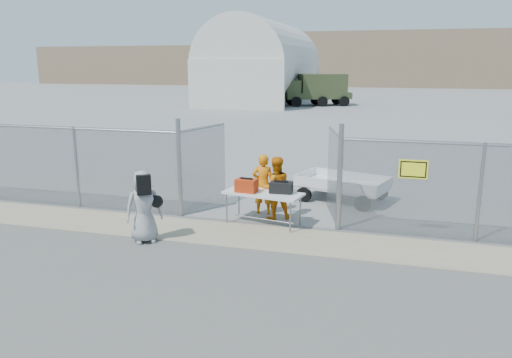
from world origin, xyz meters
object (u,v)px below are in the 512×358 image
(folding_table, at_px, (263,208))
(utility_trailer, at_px, (343,188))
(security_worker_left, at_px, (263,184))
(visitor, at_px, (144,207))
(security_worker_right, at_px, (275,188))

(folding_table, xyz_separation_m, utility_trailer, (1.62, 2.68, -0.02))
(security_worker_left, bearing_deg, visitor, 51.14)
(security_worker_right, relative_size, utility_trailer, 0.50)
(security_worker_left, bearing_deg, folding_table, 101.92)
(security_worker_left, relative_size, security_worker_right, 0.99)
(visitor, height_order, utility_trailer, visitor)
(visitor, xyz_separation_m, utility_trailer, (3.80, 4.55, -0.41))
(security_worker_right, bearing_deg, utility_trailer, -150.00)
(security_worker_right, distance_m, visitor, 3.36)
(security_worker_left, relative_size, utility_trailer, 0.49)
(folding_table, distance_m, utility_trailer, 3.13)
(folding_table, xyz_separation_m, security_worker_right, (0.17, 0.53, 0.39))
(security_worker_right, height_order, utility_trailer, security_worker_right)
(security_worker_left, height_order, visitor, visitor)
(folding_table, distance_m, security_worker_right, 0.68)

